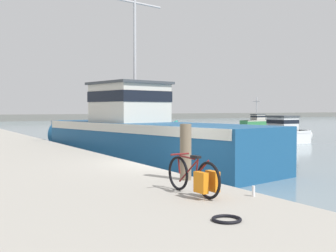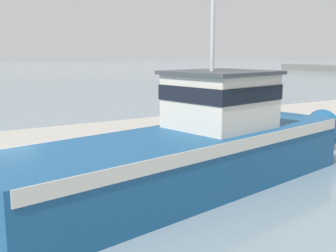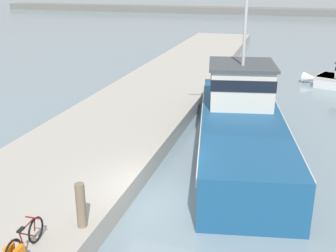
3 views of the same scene
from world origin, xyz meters
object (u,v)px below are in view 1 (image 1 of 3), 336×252
object	(u,v)px
mooring_post	(186,152)
boat_green_anchored	(149,122)
fishing_boat_main	(141,134)
water_bottle_on_curb	(253,191)
boat_white_moored	(256,121)
bicycle_touring	(197,177)
boat_orange_near	(144,131)
boat_red_outer	(279,133)

from	to	relation	value
mooring_post	boat_green_anchored	bearing A→B (deg)	63.22
fishing_boat_main	water_bottle_on_curb	xyz separation A→B (m)	(-3.26, -11.30, -0.45)
boat_white_moored	bicycle_touring	world-z (taller)	boat_white_moored
boat_orange_near	mooring_post	xyz separation A→B (m)	(-10.04, -21.59, 0.75)
boat_red_outer	boat_green_anchored	xyz separation A→B (m)	(4.01, 27.63, 0.04)
boat_green_anchored	bicycle_touring	distance (m)	47.93
boat_orange_near	mooring_post	distance (m)	23.83
fishing_boat_main	boat_green_anchored	bearing A→B (deg)	51.23
boat_green_anchored	water_bottle_on_curb	distance (m)	48.07
boat_white_moored	boat_red_outer	bearing A→B (deg)	-40.08
fishing_boat_main	bicycle_touring	bearing A→B (deg)	-121.68
boat_white_moored	boat_green_anchored	size ratio (longest dim) A/B	0.81
boat_red_outer	water_bottle_on_curb	size ratio (longest dim) A/B	28.37
boat_orange_near	bicycle_touring	world-z (taller)	boat_orange_near
bicycle_touring	water_bottle_on_curb	size ratio (longest dim) A/B	8.47
fishing_boat_main	boat_orange_near	distance (m)	14.26
boat_red_outer	boat_green_anchored	distance (m)	27.92
mooring_post	water_bottle_on_curb	size ratio (longest dim) A/B	6.51
boat_red_outer	bicycle_touring	distance (m)	23.21
fishing_boat_main	mooring_post	bearing A→B (deg)	-120.77
boat_red_outer	bicycle_touring	size ratio (longest dim) A/B	3.35
boat_orange_near	water_bottle_on_curb	distance (m)	25.86
boat_red_outer	boat_white_moored	size ratio (longest dim) A/B	1.07
boat_green_anchored	water_bottle_on_curb	world-z (taller)	boat_green_anchored
fishing_boat_main	boat_white_moored	size ratio (longest dim) A/B	2.81
fishing_boat_main	boat_orange_near	xyz separation A→B (m)	(6.68, 12.58, -0.63)
mooring_post	water_bottle_on_curb	bearing A→B (deg)	-87.51
boat_white_moored	bicycle_touring	xyz separation A→B (m)	(-40.31, -42.47, 0.50)
fishing_boat_main	boat_green_anchored	size ratio (longest dim) A/B	2.28
boat_green_anchored	bicycle_touring	xyz separation A→B (m)	(-21.57, -42.80, 0.37)
boat_red_outer	boat_green_anchored	bearing A→B (deg)	170.31
fishing_boat_main	boat_red_outer	world-z (taller)	fishing_boat_main
fishing_boat_main	boat_green_anchored	world-z (taller)	fishing_boat_main
boat_red_outer	boat_orange_near	size ratio (longest dim) A/B	0.78
water_bottle_on_curb	bicycle_touring	bearing A→B (deg)	146.17
fishing_boat_main	boat_white_moored	bearing A→B (deg)	31.00
bicycle_touring	mooring_post	size ratio (longest dim) A/B	1.30
boat_green_anchored	mooring_post	world-z (taller)	boat_green_anchored
bicycle_touring	mooring_post	world-z (taller)	mooring_post
boat_orange_near	fishing_boat_main	bearing A→B (deg)	173.73
boat_white_moored	boat_green_anchored	xyz separation A→B (m)	(-18.74, 0.33, 0.13)
bicycle_touring	water_bottle_on_curb	bearing A→B (deg)	-35.51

